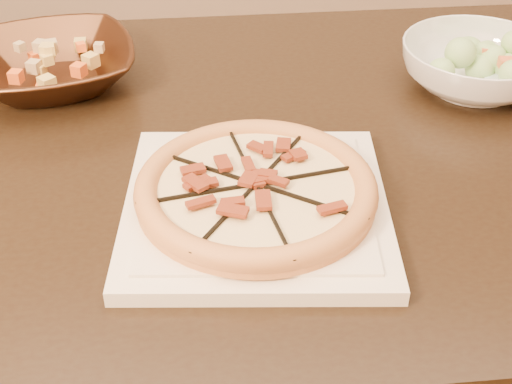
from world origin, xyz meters
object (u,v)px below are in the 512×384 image
plate (256,206)px  pizza (256,189)px  bronze_bowl (51,66)px  dining_table (177,214)px  salad_bowl (476,67)px

plate → pizza: (-0.00, 0.00, 0.02)m
pizza → bronze_bowl: size_ratio=1.10×
dining_table → plate: 0.22m
plate → pizza: 0.02m
bronze_bowl → salad_bowl: salad_bowl is taller
salad_bowl → bronze_bowl: bearing=-180.0°
pizza → salad_bowl: size_ratio=1.23×
dining_table → pizza: bearing=-52.6°
pizza → salad_bowl: (0.31, 0.30, -0.00)m
bronze_bowl → plate: bearing=-45.1°
dining_table → salad_bowl: bearing=20.4°
dining_table → salad_bowl: (0.42, 0.16, 0.15)m
plate → pizza: size_ratio=1.11×
pizza → salad_bowl: bearing=44.2°
dining_table → bronze_bowl: size_ratio=5.63×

